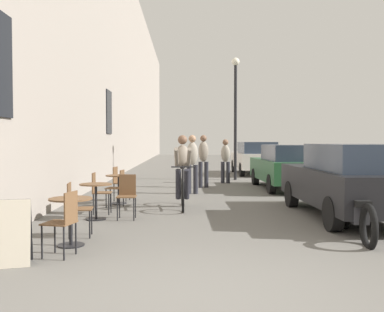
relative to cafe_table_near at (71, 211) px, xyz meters
The scene contains 21 objects.
ground_plane 2.91m from the cafe_table_near, 47.41° to the right, with size 88.00×88.00×0.00m, color #5B5954.
building_facade_left 12.94m from the cafe_table_near, 97.25° to the left, with size 0.54×68.00×10.78m.
cafe_table_near is the anchor object (origin of this frame).
cafe_chair_near_toward_street 0.63m from the cafe_table_near, 83.25° to the right, with size 0.46×0.46×0.89m.
cafe_chair_near_toward_wall 0.61m from the cafe_table_near, 97.08° to the left, with size 0.42×0.42×0.89m.
cafe_table_mid 2.17m from the cafe_table_near, 91.66° to the left, with size 0.64×0.64×0.72m.
cafe_chair_mid_toward_street 2.31m from the cafe_table_near, 76.31° to the left, with size 0.39×0.39×0.89m.
cafe_chair_mid_toward_wall 2.84m from the cafe_table_near, 92.81° to the left, with size 0.39×0.39×0.89m.
cafe_table_far 4.33m from the cafe_table_near, 89.17° to the left, with size 0.64×0.64×0.72m.
cafe_chair_far_toward_street 4.91m from the cafe_table_near, 90.14° to the left, with size 0.44×0.44×0.89m.
cafe_chair_far_toward_wall 3.72m from the cafe_table_near, 87.87° to the left, with size 0.43×0.43×0.89m.
sandwich_board_sign 1.13m from the cafe_table_near, 118.16° to the right, with size 0.62×0.49×0.84m.
cyclist_on_bicycle 4.02m from the cafe_table_near, 65.45° to the left, with size 0.52×1.76×1.74m.
pedestrian_near 6.63m from the cafe_table_near, 72.90° to the left, with size 0.37×0.28×1.75m.
pedestrian_mid 8.38m from the cafe_table_near, 73.66° to the left, with size 0.37×0.28×1.77m.
pedestrian_far 10.09m from the cafe_table_near, 71.25° to the left, with size 0.38×0.30×1.63m.
street_lamp 11.82m from the cafe_table_near, 70.93° to the left, with size 0.32×0.32×4.90m.
parked_car_nearest 5.55m from the cafe_table_near, 23.68° to the left, with size 1.83×4.27×1.51m.
parked_car_second 9.04m from the cafe_table_near, 56.07° to the left, with size 1.76×4.09×1.45m.
parked_car_third 14.70m from the cafe_table_near, 69.90° to the left, with size 1.84×4.29×1.52m.
parked_motorcycle 4.55m from the cafe_table_near, ahead, with size 0.62×2.14×0.92m.
Camera 1 is at (-0.24, -4.36, 1.58)m, focal length 40.47 mm.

